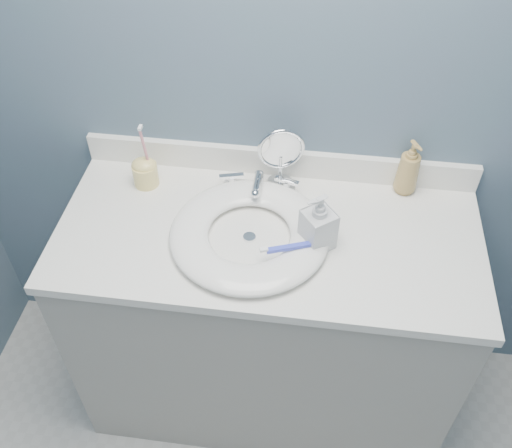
% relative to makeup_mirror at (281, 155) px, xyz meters
% --- Properties ---
extents(back_wall, '(2.20, 0.02, 2.40)m').
position_rel_makeup_mirror_xyz_m(back_wall, '(-0.01, 0.06, 0.21)').
color(back_wall, slate).
rests_on(back_wall, ground).
extents(vanity_cabinet, '(1.20, 0.55, 0.85)m').
position_rel_makeup_mirror_xyz_m(vanity_cabinet, '(-0.01, -0.21, -0.57)').
color(vanity_cabinet, '#A19B93').
rests_on(vanity_cabinet, ground).
extents(countertop, '(1.22, 0.57, 0.03)m').
position_rel_makeup_mirror_xyz_m(countertop, '(-0.01, -0.21, -0.13)').
color(countertop, white).
rests_on(countertop, vanity_cabinet).
extents(backsplash, '(1.22, 0.02, 0.09)m').
position_rel_makeup_mirror_xyz_m(backsplash, '(-0.01, 0.05, -0.07)').
color(backsplash, white).
rests_on(backsplash, countertop).
extents(basin, '(0.45, 0.45, 0.04)m').
position_rel_makeup_mirror_xyz_m(basin, '(-0.06, -0.24, -0.10)').
color(basin, white).
rests_on(basin, countertop).
extents(drain, '(0.04, 0.04, 0.01)m').
position_rel_makeup_mirror_xyz_m(drain, '(-0.06, -0.24, -0.11)').
color(drain, silver).
rests_on(drain, countertop).
extents(faucet, '(0.25, 0.13, 0.07)m').
position_rel_makeup_mirror_xyz_m(faucet, '(-0.06, -0.04, -0.09)').
color(faucet, silver).
rests_on(faucet, countertop).
extents(makeup_mirror, '(0.14, 0.08, 0.21)m').
position_rel_makeup_mirror_xyz_m(makeup_mirror, '(0.00, 0.00, 0.00)').
color(makeup_mirror, silver).
rests_on(makeup_mirror, countertop).
extents(soap_bottle_amber, '(0.10, 0.10, 0.18)m').
position_rel_makeup_mirror_xyz_m(soap_bottle_amber, '(0.38, 0.02, -0.02)').
color(soap_bottle_amber, '#A9894C').
rests_on(soap_bottle_amber, countertop).
extents(soap_bottle_clear, '(0.11, 0.11, 0.18)m').
position_rel_makeup_mirror_xyz_m(soap_bottle_clear, '(0.13, -0.24, -0.02)').
color(soap_bottle_clear, silver).
rests_on(soap_bottle_clear, countertop).
extents(toothbrush_holder, '(0.08, 0.08, 0.22)m').
position_rel_makeup_mirror_xyz_m(toothbrush_holder, '(-0.41, -0.05, -0.06)').
color(toothbrush_holder, '#F2D979').
rests_on(toothbrush_holder, countertop).
extents(toothbrush_lying, '(0.17, 0.07, 0.02)m').
position_rel_makeup_mirror_xyz_m(toothbrush_lying, '(0.06, -0.30, -0.07)').
color(toothbrush_lying, blue).
rests_on(toothbrush_lying, basin).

